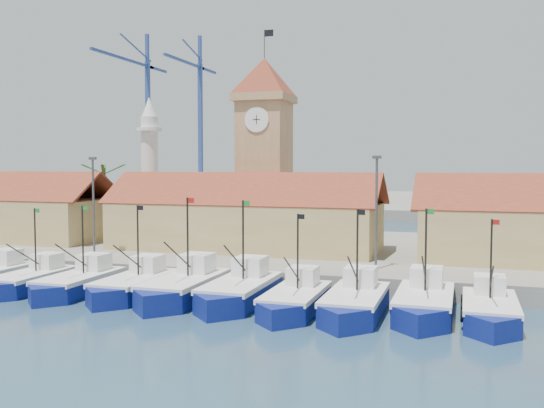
% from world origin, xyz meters
% --- Properties ---
extents(ground, '(400.00, 400.00, 0.00)m').
position_xyz_m(ground, '(0.00, 0.00, 0.00)').
color(ground, '#1B3148').
rests_on(ground, ground).
extents(quay, '(140.00, 32.00, 1.50)m').
position_xyz_m(quay, '(0.00, 24.00, 0.75)').
color(quay, gray).
rests_on(quay, ground).
extents(terminal, '(240.00, 80.00, 2.00)m').
position_xyz_m(terminal, '(0.00, 110.00, 1.00)').
color(terminal, gray).
rests_on(terminal, ground).
extents(boat_1, '(3.26, 8.94, 6.76)m').
position_xyz_m(boat_1, '(-11.51, 2.53, 0.70)').
color(boat_1, navy).
rests_on(boat_1, ground).
extents(boat_2, '(3.41, 9.34, 7.07)m').
position_xyz_m(boat_2, '(-7.20, 2.58, 0.73)').
color(boat_2, navy).
rests_on(boat_2, ground).
extents(boat_3, '(3.46, 9.47, 7.17)m').
position_xyz_m(boat_3, '(-2.66, 2.96, 0.74)').
color(boat_3, navy).
rests_on(boat_3, ground).
extents(boat_4, '(3.78, 10.36, 7.84)m').
position_xyz_m(boat_4, '(1.39, 3.02, 0.81)').
color(boat_4, navy).
rests_on(boat_4, ground).
extents(boat_5, '(3.71, 10.16, 7.69)m').
position_xyz_m(boat_5, '(5.65, 3.20, 0.80)').
color(boat_5, navy).
rests_on(boat_5, ground).
extents(boat_6, '(3.32, 9.10, 6.88)m').
position_xyz_m(boat_6, '(10.02, 2.07, 0.71)').
color(boat_6, navy).
rests_on(boat_6, ground).
extents(boat_7, '(3.51, 9.63, 7.28)m').
position_xyz_m(boat_7, '(14.01, 2.23, 0.75)').
color(boat_7, navy).
rests_on(boat_7, ground).
extents(boat_8, '(3.55, 9.72, 7.35)m').
position_xyz_m(boat_8, '(18.30, 3.39, 0.76)').
color(boat_8, navy).
rests_on(boat_8, ground).
extents(boat_9, '(3.27, 8.95, 6.77)m').
position_xyz_m(boat_9, '(22.30, 2.96, 0.70)').
color(boat_9, navy).
rests_on(boat_9, ground).
extents(hall_center, '(27.04, 10.13, 7.61)m').
position_xyz_m(hall_center, '(0.00, 20.00, 3.99)').
color(hall_center, tan).
rests_on(hall_center, quay).
extents(clock_tower, '(5.80, 5.80, 22.70)m').
position_xyz_m(clock_tower, '(0.00, 26.00, 11.96)').
color(clock_tower, tan).
rests_on(clock_tower, quay).
extents(minaret, '(3.00, 3.00, 16.30)m').
position_xyz_m(minaret, '(-15.00, 28.00, 9.73)').
color(minaret, silver).
rests_on(minaret, quay).
extents(palm_tree, '(5.60, 5.03, 8.39)m').
position_xyz_m(palm_tree, '(-20.00, 26.00, 6.25)').
color(palm_tree, brown).
rests_on(palm_tree, quay).
extents(lamp_posts, '(80.70, 0.25, 9.03)m').
position_xyz_m(lamp_posts, '(0.50, 12.00, 6.48)').
color(lamp_posts, '#3F3F44').
rests_on(lamp_posts, quay).
extents(crane_blue_far, '(1.00, 34.41, 40.90)m').
position_xyz_m(crane_blue_far, '(-56.47, 100.30, 24.84)').
color(crane_blue_far, navy).
rests_on(crane_blue_far, terminal).
extents(crane_blue_near, '(1.00, 29.36, 40.94)m').
position_xyz_m(crane_blue_near, '(-44.67, 107.02, 24.45)').
color(crane_blue_near, navy).
rests_on(crane_blue_near, terminal).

